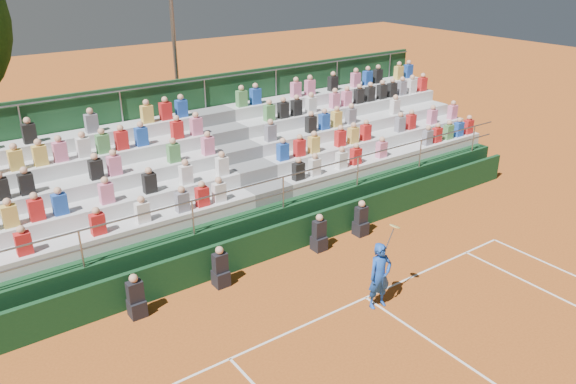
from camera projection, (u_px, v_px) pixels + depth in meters
ground at (366, 298)px, 14.69m from camera, size 90.00×90.00×0.00m
courtside_wall at (294, 235)px, 16.88m from camera, size 20.00×0.15×1.00m
line_officials at (268, 254)px, 15.88m from camera, size 7.86×0.40×1.19m
grandstand at (238, 184)px, 19.06m from camera, size 20.00×5.20×4.40m
tennis_player at (380, 276)px, 14.02m from camera, size 0.88×0.51×2.22m
floodlight_mast at (174, 38)px, 22.23m from camera, size 0.60×0.25×8.99m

